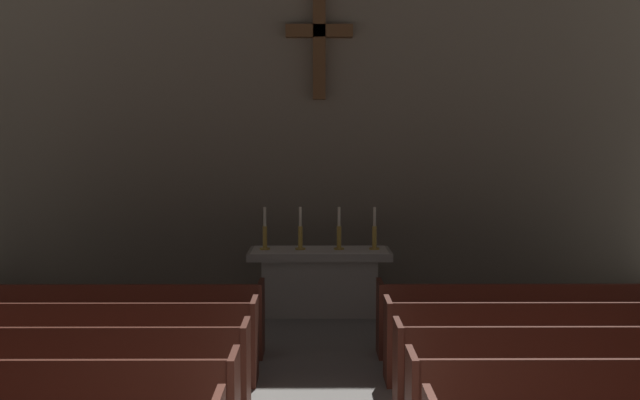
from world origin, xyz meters
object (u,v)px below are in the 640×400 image
(candlestick_inner_left, at_px, (300,236))
(pew_right_row_5, at_px, (568,341))
(pew_right_row_6, at_px, (540,318))
(pew_left_row_5, at_px, (73,341))
(altar, at_px, (320,280))
(pew_left_row_6, at_px, (100,319))
(candlestick_inner_right, at_px, (339,236))
(candlestick_outer_right, at_px, (374,236))
(pew_left_row_4, at_px, (39,370))
(pew_right_row_4, at_px, (604,369))
(candlestick_outer_left, at_px, (265,236))

(candlestick_inner_left, bearing_deg, pew_right_row_5, -48.05)
(pew_right_row_5, relative_size, pew_right_row_6, 1.00)
(pew_left_row_5, xyz_separation_m, altar, (2.76, 3.41, 0.06))
(pew_left_row_6, relative_size, candlestick_inner_left, 6.20)
(pew_left_row_5, relative_size, candlestick_inner_right, 6.20)
(candlestick_inner_right, bearing_deg, pew_left_row_5, -131.95)
(candlestick_inner_right, height_order, candlestick_outer_right, same)
(pew_left_row_4, height_order, pew_right_row_4, same)
(altar, bearing_deg, candlestick_inner_left, -180.00)
(candlestick_outer_left, distance_m, candlestick_inner_left, 0.55)
(candlestick_inner_left, bearing_deg, pew_left_row_5, -125.86)
(pew_left_row_4, height_order, altar, altar)
(candlestick_inner_left, bearing_deg, candlestick_outer_left, 180.00)
(altar, bearing_deg, candlestick_outer_left, -180.00)
(altar, distance_m, candlestick_inner_right, 0.75)
(pew_right_row_5, height_order, pew_right_row_6, same)
(pew_left_row_4, distance_m, pew_left_row_5, 1.07)
(pew_right_row_5, bearing_deg, pew_right_row_6, 90.00)
(pew_right_row_4, xyz_separation_m, pew_right_row_6, (0.00, 2.14, 0.00))
(pew_left_row_5, height_order, pew_right_row_5, same)
(candlestick_outer_left, height_order, candlestick_inner_right, same)
(pew_right_row_4, height_order, pew_right_row_6, same)
(pew_right_row_4, relative_size, candlestick_inner_left, 6.20)
(pew_right_row_4, height_order, candlestick_outer_right, candlestick_outer_right)
(altar, height_order, candlestick_inner_right, candlestick_inner_right)
(pew_right_row_5, xyz_separation_m, candlestick_outer_right, (-1.91, 3.41, 0.74))
(pew_right_row_5, xyz_separation_m, pew_right_row_6, (0.00, 1.07, 0.00))
(pew_left_row_6, xyz_separation_m, altar, (2.76, 2.34, 0.06))
(pew_left_row_5, relative_size, candlestick_outer_right, 6.20)
(altar, relative_size, candlestick_inner_right, 3.33)
(pew_left_row_5, xyz_separation_m, pew_right_row_4, (5.53, -1.07, 0.00))
(altar, bearing_deg, candlestick_outer_right, -0.00)
(pew_right_row_5, distance_m, candlestick_outer_right, 3.98)
(altar, bearing_deg, pew_right_row_4, -58.32)
(pew_left_row_5, bearing_deg, pew_right_row_4, -10.95)
(pew_right_row_4, bearing_deg, candlestick_inner_left, 124.37)
(candlestick_inner_left, relative_size, candlestick_outer_right, 1.00)
(pew_left_row_4, height_order, candlestick_inner_left, candlestick_inner_left)
(pew_left_row_4, height_order, candlestick_inner_right, candlestick_inner_right)
(pew_right_row_4, height_order, candlestick_inner_right, candlestick_inner_right)
(pew_left_row_6, relative_size, altar, 1.86)
(pew_right_row_4, bearing_deg, candlestick_outer_right, 113.14)
(pew_left_row_6, xyz_separation_m, pew_right_row_6, (5.53, 0.00, 0.00))
(pew_right_row_4, xyz_separation_m, candlestick_inner_right, (-2.46, 4.48, 0.74))
(pew_right_row_6, bearing_deg, candlestick_inner_left, 142.64)
(pew_right_row_6, bearing_deg, pew_left_row_5, -169.05)
(pew_right_row_5, bearing_deg, candlestick_outer_right, 119.31)
(pew_left_row_6, height_order, pew_right_row_4, same)
(pew_right_row_4, bearing_deg, candlestick_outer_left, 128.90)
(pew_right_row_6, bearing_deg, pew_right_row_4, -90.00)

